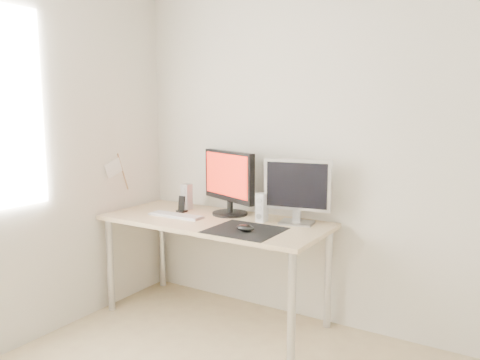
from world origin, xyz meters
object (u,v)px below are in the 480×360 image
at_px(main_monitor, 229,180).
at_px(speaker_left, 187,197).
at_px(mouse, 245,228).
at_px(keyboard, 176,215).
at_px(desk, 214,230).
at_px(second_monitor, 297,188).
at_px(phone_dock, 182,207).
at_px(speaker_right, 262,208).

relative_size(main_monitor, speaker_left, 2.68).
height_order(mouse, keyboard, mouse).
bearing_deg(main_monitor, desk, -93.42).
height_order(second_monitor, speaker_left, second_monitor).
relative_size(main_monitor, keyboard, 1.24).
height_order(speaker_left, keyboard, speaker_left).
relative_size(speaker_left, phone_dock, 1.61).
bearing_deg(speaker_left, speaker_right, -4.09).
xyz_separation_m(speaker_left, phone_dock, (0.03, -0.10, -0.06)).
bearing_deg(main_monitor, speaker_left, -178.33).
relative_size(speaker_right, keyboard, 0.46).
bearing_deg(speaker_right, main_monitor, 168.88).
bearing_deg(phone_dock, second_monitor, 7.65).
xyz_separation_m(speaker_left, keyboard, (0.09, -0.24, -0.09)).
xyz_separation_m(desk, second_monitor, (0.55, 0.18, 0.32)).
height_order(second_monitor, speaker_right, second_monitor).
bearing_deg(speaker_left, keyboard, -70.11).
xyz_separation_m(mouse, speaker_left, (-0.73, 0.34, 0.07)).
bearing_deg(keyboard, second_monitor, 17.15).
xyz_separation_m(second_monitor, speaker_right, (-0.23, -0.07, -0.14)).
height_order(main_monitor, speaker_left, main_monitor).
xyz_separation_m(main_monitor, second_monitor, (0.54, 0.01, -0.01)).
bearing_deg(speaker_left, phone_dock, -73.24).
relative_size(main_monitor, phone_dock, 4.31).
height_order(desk, speaker_left, speaker_left).
bearing_deg(mouse, speaker_left, 154.87).
height_order(speaker_left, speaker_right, same).
relative_size(speaker_left, speaker_right, 1.00).
relative_size(keyboard, phone_dock, 3.46).
distance_m(desk, main_monitor, 0.37).
xyz_separation_m(main_monitor, keyboard, (-0.29, -0.25, -0.25)).
height_order(main_monitor, second_monitor, main_monitor).
relative_size(mouse, desk, 0.08).
xyz_separation_m(desk, speaker_left, (-0.37, 0.16, 0.18)).
height_order(desk, keyboard, keyboard).
distance_m(desk, keyboard, 0.31).
relative_size(desk, keyboard, 3.78).
relative_size(main_monitor, second_monitor, 1.17).
bearing_deg(phone_dock, keyboard, -67.93).
distance_m(keyboard, phone_dock, 0.15).
bearing_deg(keyboard, mouse, -9.40).
bearing_deg(speaker_left, second_monitor, 1.29).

